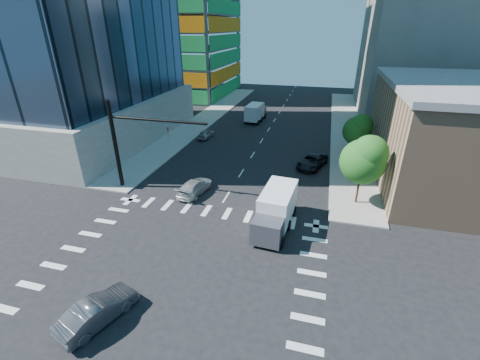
% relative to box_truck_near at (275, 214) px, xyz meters
% --- Properties ---
extents(ground, '(160.00, 160.00, 0.00)m').
position_rel_box_truck_near_xyz_m(ground, '(-5.56, -7.74, -1.43)').
color(ground, black).
rests_on(ground, ground).
extents(road_markings, '(20.00, 20.00, 0.01)m').
position_rel_box_truck_near_xyz_m(road_markings, '(-5.56, -7.74, -1.43)').
color(road_markings, silver).
rests_on(road_markings, ground).
extents(sidewalk_ne, '(5.00, 60.00, 0.15)m').
position_rel_box_truck_near_xyz_m(sidewalk_ne, '(6.94, 32.26, -1.36)').
color(sidewalk_ne, gray).
rests_on(sidewalk_ne, ground).
extents(sidewalk_nw, '(5.00, 60.00, 0.15)m').
position_rel_box_truck_near_xyz_m(sidewalk_nw, '(-18.06, 32.26, -1.36)').
color(sidewalk_nw, gray).
rests_on(sidewalk_nw, ground).
extents(bg_building_ne, '(24.00, 30.00, 28.00)m').
position_rel_box_truck_near_xyz_m(bg_building_ne, '(21.44, 47.26, 12.57)').
color(bg_building_ne, slate).
rests_on(bg_building_ne, ground).
extents(signal_mast_nw, '(10.20, 0.40, 9.00)m').
position_rel_box_truck_near_xyz_m(signal_mast_nw, '(-15.56, 3.76, 4.06)').
color(signal_mast_nw, black).
rests_on(signal_mast_nw, sidewalk_nw).
extents(tree_south, '(4.16, 4.16, 6.82)m').
position_rel_box_truck_near_xyz_m(tree_south, '(7.07, 6.16, 3.25)').
color(tree_south, '#382316').
rests_on(tree_south, sidewalk_ne).
extents(tree_north, '(3.54, 3.52, 5.78)m').
position_rel_box_truck_near_xyz_m(tree_north, '(7.37, 18.16, 2.56)').
color(tree_north, '#382316').
rests_on(tree_north, sidewalk_ne).
extents(car_nb_far, '(3.99, 5.85, 1.49)m').
position_rel_box_truck_near_xyz_m(car_nb_far, '(2.30, 14.22, -0.69)').
color(car_nb_far, black).
rests_on(car_nb_far, ground).
extents(car_sb_near, '(2.81, 5.22, 1.44)m').
position_rel_box_truck_near_xyz_m(car_sb_near, '(-8.89, 4.30, -0.71)').
color(car_sb_near, silver).
rests_on(car_sb_near, ground).
extents(car_sb_mid, '(1.69, 3.92, 1.32)m').
position_rel_box_truck_near_xyz_m(car_sb_mid, '(-14.06, 21.45, -0.77)').
color(car_sb_mid, gray).
rests_on(car_sb_mid, ground).
extents(car_sb_cross, '(3.11, 4.95, 1.54)m').
position_rel_box_truck_near_xyz_m(car_sb_cross, '(-8.29, -11.95, -0.66)').
color(car_sb_cross, '#58575D').
rests_on(car_sb_cross, ground).
extents(box_truck_near, '(3.12, 6.36, 3.24)m').
position_rel_box_truck_near_xyz_m(box_truck_near, '(0.00, 0.00, 0.00)').
color(box_truck_near, black).
rests_on(box_truck_near, ground).
extents(box_truck_far, '(2.94, 6.09, 3.11)m').
position_rel_box_truck_near_xyz_m(box_truck_far, '(-8.78, 33.05, -0.06)').
color(box_truck_far, black).
rests_on(box_truck_far, ground).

